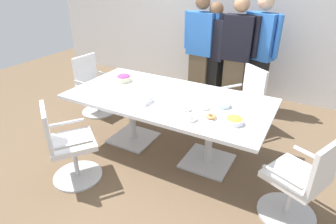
% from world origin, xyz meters
% --- Properties ---
extents(ground_plane, '(10.00, 10.00, 0.01)m').
position_xyz_m(ground_plane, '(0.00, 0.00, -0.01)').
color(ground_plane, brown).
extents(back_wall, '(8.00, 0.10, 2.80)m').
position_xyz_m(back_wall, '(0.00, 2.40, 1.40)').
color(back_wall, white).
rests_on(back_wall, ground).
extents(conference_table, '(2.40, 1.20, 0.75)m').
position_xyz_m(conference_table, '(0.00, 0.00, 0.63)').
color(conference_table, silver).
rests_on(conference_table, ground).
extents(office_chair_0, '(0.71, 0.71, 0.91)m').
position_xyz_m(office_chair_0, '(1.57, -0.42, 0.41)').
color(office_chair_0, silver).
rests_on(office_chair_0, ground).
extents(office_chair_1, '(0.76, 0.76, 0.91)m').
position_xyz_m(office_chair_1, '(0.67, 1.01, 0.41)').
color(office_chair_1, silver).
rests_on(office_chair_1, ground).
extents(office_chair_2, '(0.59, 0.59, 0.91)m').
position_xyz_m(office_chair_2, '(-1.58, 0.41, 0.41)').
color(office_chair_2, silver).
rests_on(office_chair_2, ground).
extents(office_chair_3, '(0.75, 0.75, 0.91)m').
position_xyz_m(office_chair_3, '(-0.67, -1.01, 0.41)').
color(office_chair_3, silver).
rests_on(office_chair_3, ground).
extents(person_standing_0, '(0.61, 0.25, 1.77)m').
position_xyz_m(person_standing_0, '(-0.27, 1.60, 0.93)').
color(person_standing_0, brown).
rests_on(person_standing_0, ground).
extents(person_standing_1, '(0.61, 0.32, 1.67)m').
position_xyz_m(person_standing_1, '(-0.06, 1.63, 0.87)').
color(person_standing_1, black).
rests_on(person_standing_1, ground).
extents(person_standing_2, '(0.61, 0.23, 1.77)m').
position_xyz_m(person_standing_2, '(0.33, 1.59, 0.93)').
color(person_standing_2, brown).
rests_on(person_standing_2, ground).
extents(person_standing_3, '(0.60, 0.35, 1.81)m').
position_xyz_m(person_standing_3, '(0.64, 1.73, 0.95)').
color(person_standing_3, black).
rests_on(person_standing_3, ground).
extents(snack_bowl_chips_yellow, '(0.18, 0.18, 0.08)m').
position_xyz_m(snack_bowl_chips_yellow, '(0.88, -0.25, 0.79)').
color(snack_bowl_chips_yellow, white).
rests_on(snack_bowl_chips_yellow, conference_table).
extents(snack_bowl_candy_mix, '(0.20, 0.20, 0.10)m').
position_xyz_m(snack_bowl_candy_mix, '(-0.78, 0.17, 0.80)').
color(snack_bowl_candy_mix, beige).
rests_on(snack_bowl_candy_mix, conference_table).
extents(donut_platter, '(0.40, 0.40, 0.04)m').
position_xyz_m(donut_platter, '(0.50, -0.25, 0.77)').
color(donut_platter, white).
rests_on(donut_platter, conference_table).
extents(plate_stack, '(0.18, 0.18, 0.05)m').
position_xyz_m(plate_stack, '(0.65, 0.06, 0.78)').
color(plate_stack, white).
rests_on(plate_stack, conference_table).
extents(napkin_pile, '(0.19, 0.19, 0.07)m').
position_xyz_m(napkin_pile, '(-0.18, -0.28, 0.78)').
color(napkin_pile, white).
rests_on(napkin_pile, conference_table).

